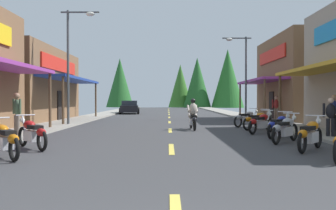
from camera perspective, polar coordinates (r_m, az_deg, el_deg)
The scene contains 23 objects.
ground at distance 28.24m, azimuth 0.38°, elevation -2.30°, with size 10.80×81.42×0.10m, color #38383A.
sidewalk_left at distance 28.96m, azimuth -12.66°, elevation -2.03°, with size 2.27×81.42×0.12m, color gray.
sidewalk_right at distance 29.01m, azimuth 13.41°, elevation -2.03°, with size 2.27×81.42×0.12m, color gray.
centerline_dashes at distance 32.73m, azimuth 0.35°, elevation -1.77°, with size 0.16×56.95×0.01m.
storefront_left_far at distance 27.62m, azimuth -24.25°, elevation 2.87°, with size 9.57×10.76×5.02m.
storefront_right_far at distance 29.33m, azimuth 23.17°, elevation 3.86°, with size 9.20×9.14×6.16m.
streetlamp_left at distance 21.46m, azimuth -14.47°, elevation 8.20°, with size 2.19×0.30×6.58m.
streetlamp_right at distance 28.05m, azimuth 11.68°, elevation 6.11°, with size 2.19×0.30×6.26m.
motorcycle_parked_right_1 at distance 11.46m, azimuth 21.69°, elevation -4.31°, with size 1.40×1.74×1.04m.
motorcycle_parked_right_2 at distance 13.28m, azimuth 18.14°, elevation -3.59°, with size 1.48×1.68×1.04m.
motorcycle_parked_right_3 at distance 14.88m, azimuth 17.35°, elevation -3.11°, with size 1.48×1.68×1.04m.
motorcycle_parked_right_4 at distance 16.66m, azimuth 14.64°, elevation -2.68°, with size 1.56×1.61×1.04m.
motorcycle_parked_right_5 at distance 18.48m, azimuth 14.15°, elevation -2.33°, with size 1.83×1.28×1.04m.
motorcycle_parked_right_6 at distance 20.40m, azimuth 12.52°, elevation -2.03°, with size 1.77×1.37×1.04m.
motorcycle_parked_left_1 at distance 10.23m, azimuth -24.22°, elevation -4.94°, with size 1.49×1.67×1.04m.
motorcycle_parked_left_2 at distance 11.81m, azimuth -20.46°, elevation -4.15°, with size 1.51×1.65×1.04m.
rider_cruising_lead at distance 18.13m, azimuth 4.11°, elevation -1.84°, with size 0.60×2.14×1.57m.
pedestrian_by_shop at distance 25.95m, azimuth 16.87°, elevation -0.24°, with size 0.55×0.35×1.76m.
pedestrian_browsing at distance 17.02m, azimuth 24.89°, elevation -0.95°, with size 0.49×0.41×1.71m.
pedestrian_waiting at distance 15.00m, azimuth 24.45°, elevation -1.51°, with size 0.54×0.36×1.58m.
pedestrian_strolling at distance 15.47m, azimuth -22.56°, elevation -0.95°, with size 0.46×0.43×1.78m.
parked_car_curbside at distance 38.71m, azimuth -5.90°, elevation -0.36°, with size 2.30×4.41×1.40m.
treeline_backdrop at distance 70.47m, azimuth 2.86°, elevation 3.69°, with size 26.81×10.20×11.04m.
Camera 1 is at (-0.10, -2.49, 1.51)m, focal length 38.65 mm.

